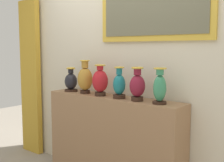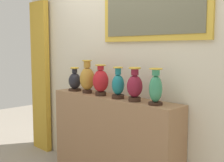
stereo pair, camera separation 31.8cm
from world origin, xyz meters
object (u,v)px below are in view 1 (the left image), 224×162
Objects in this scene: vase_onyx at (71,81)px; vase_jade at (160,88)px; vase_ochre at (85,79)px; vase_burgundy at (137,86)px; vase_teal at (119,85)px; vase_crimson at (100,81)px.

vase_onyx is 0.85× the size of vase_jade.
vase_burgundy is at bearing -1.16° from vase_ochre.
vase_teal reaches higher than vase_onyx.
vase_crimson is 1.02× the size of vase_burgundy.
vase_teal is at bearing 178.91° from vase_burgundy.
vase_ochre reaches higher than vase_onyx.
vase_jade is (0.76, 0.00, -0.01)m from vase_crimson.
vase_ochre reaches higher than vase_teal.
vase_ochre reaches higher than vase_crimson.
vase_jade is at bearing -1.08° from vase_onyx.
vase_crimson is 0.76m from vase_jade.
vase_jade reaches higher than vase_burgundy.
vase_crimson reaches higher than vase_jade.
vase_ochre is at bearing 176.84° from vase_crimson.
vase_ochre is at bearing 179.39° from vase_jade.
vase_ochre is 1.13× the size of vase_jade.
vase_ochre is 0.25m from vase_crimson.
vase_onyx is 0.51m from vase_crimson.
vase_onyx is 1.27m from vase_jade.
vase_crimson reaches higher than vase_onyx.
vase_ochre is at bearing -2.89° from vase_onyx.
vase_jade is (0.49, 0.00, 0.01)m from vase_teal.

